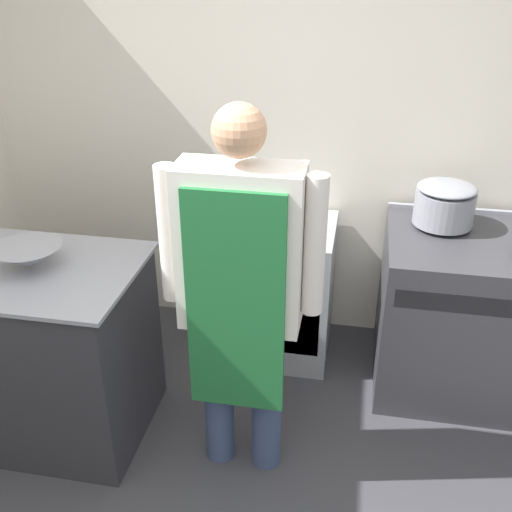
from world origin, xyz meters
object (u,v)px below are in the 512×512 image
stove (474,315)px  person_cook (241,281)px  stock_pot (445,203)px  fridge_unit (283,290)px  mixing_bowl (29,257)px

stove → person_cook: size_ratio=0.58×
stock_pot → fridge_unit: bearing=-179.4°
mixing_bowl → stove: bearing=19.2°
mixing_bowl → stock_pot: 2.10m
fridge_unit → person_cook: size_ratio=0.48×
stove → mixing_bowl: bearing=-160.8°
person_cook → stock_pot: size_ratio=5.57×
person_cook → mixing_bowl: size_ratio=5.63×
stove → fridge_unit: stove is taller
mixing_bowl → stock_pot: bearing=24.8°
stove → mixing_bowl: (-2.13, -0.74, 0.54)m
fridge_unit → person_cook: bearing=-93.4°
fridge_unit → stock_pot: size_ratio=2.65×
mixing_bowl → fridge_unit: bearing=39.4°
person_cook → mixing_bowl: bearing=176.0°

